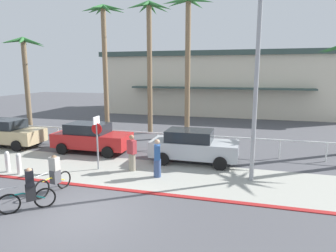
{
  "coord_description": "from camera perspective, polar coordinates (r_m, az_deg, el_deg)",
  "views": [
    {
      "loc": [
        5.19,
        -8.02,
        4.62
      ],
      "look_at": [
        1.33,
        6.0,
        1.94
      ],
      "focal_mm": 31.85,
      "sensor_mm": 36.0,
      "label": 1
    }
  ],
  "objects": [
    {
      "name": "ground_plane",
      "position": [
        19.31,
        -0.65,
        -3.4
      ],
      "size": [
        80.0,
        80.0,
        0.0
      ],
      "primitive_type": "plane",
      "color": "#4C4C51"
    },
    {
      "name": "sidewalk_strip",
      "position": [
        14.05,
        -7.28,
        -8.8
      ],
      "size": [
        44.0,
        4.0,
        0.02
      ],
      "primitive_type": "cube",
      "color": "#9E9E93",
      "rests_on": "ground"
    },
    {
      "name": "curb_paint",
      "position": [
        12.35,
        -10.92,
        -11.64
      ],
      "size": [
        44.0,
        0.24,
        0.03
      ],
      "primitive_type": "cube",
      "color": "maroon",
      "rests_on": "ground"
    },
    {
      "name": "building_backdrop",
      "position": [
        34.67,
        10.45,
        8.16
      ],
      "size": [
        25.77,
        10.41,
        6.66
      ],
      "color": "beige",
      "rests_on": "ground"
    },
    {
      "name": "rail_fence",
      "position": [
        17.72,
        -2.0,
        -1.89
      ],
      "size": [
        22.92,
        0.08,
        1.04
      ],
      "color": "white",
      "rests_on": "ground"
    },
    {
      "name": "stop_sign_bike_lane",
      "position": [
        14.31,
        -13.43,
        -1.71
      ],
      "size": [
        0.52,
        0.56,
        2.56
      ],
      "color": "gray",
      "rests_on": "ground"
    },
    {
      "name": "bollard_0",
      "position": [
        15.71,
        -28.37,
        -5.99
      ],
      "size": [
        0.2,
        0.2,
        1.0
      ],
      "color": "white",
      "rests_on": "ground"
    },
    {
      "name": "bollard_1",
      "position": [
        15.14,
        -26.64,
        -6.43
      ],
      "size": [
        0.2,
        0.2,
        1.0
      ],
      "color": "white",
      "rests_on": "ground"
    },
    {
      "name": "streetlight_curb",
      "position": [
        12.44,
        16.58,
        8.44
      ],
      "size": [
        0.24,
        2.54,
        7.5
      ],
      "color": "#9EA0A5",
      "rests_on": "ground"
    },
    {
      "name": "palm_tree_0",
      "position": [
        24.67,
        -25.7,
        10.72
      ],
      "size": [
        3.67,
        2.96,
        7.07
      ],
      "color": "#756047",
      "rests_on": "ground"
    },
    {
      "name": "palm_tree_1",
      "position": [
        23.26,
        -12.1,
        15.95
      ],
      "size": [
        3.17,
        3.2,
        9.38
      ],
      "color": "#846B4C",
      "rests_on": "ground"
    },
    {
      "name": "palm_tree_2",
      "position": [
        22.34,
        -3.62,
        16.62
      ],
      "size": [
        3.34,
        3.23,
        9.52
      ],
      "color": "#846B4C",
      "rests_on": "ground"
    },
    {
      "name": "palm_tree_3",
      "position": [
        20.97,
        3.73,
        16.47
      ],
      "size": [
        3.41,
        3.13,
        9.48
      ],
      "color": "#846B4C",
      "rests_on": "ground"
    },
    {
      "name": "car_tan_0",
      "position": [
        21.0,
        -28.43,
        -1.12
      ],
      "size": [
        4.4,
        2.02,
        1.69
      ],
      "color": "tan",
      "rests_on": "ground"
    },
    {
      "name": "car_red_1",
      "position": [
        17.7,
        -14.46,
        -2.12
      ],
      "size": [
        4.4,
        2.02,
        1.69
      ],
      "color": "red",
      "rests_on": "ground"
    },
    {
      "name": "car_silver_2",
      "position": [
        15.25,
        4.82,
        -3.82
      ],
      "size": [
        4.4,
        2.02,
        1.69
      ],
      "color": "#B2B7BC",
      "rests_on": "ground"
    },
    {
      "name": "cyclist_yellow_0",
      "position": [
        12.4,
        -20.95,
        -8.72
      ],
      "size": [
        0.41,
        1.8,
        1.5
      ],
      "color": "black",
      "rests_on": "ground"
    },
    {
      "name": "cyclist_teal_1",
      "position": [
        11.2,
        -25.08,
        -11.1
      ],
      "size": [
        1.38,
        1.28,
        1.5
      ],
      "color": "black",
      "rests_on": "ground"
    },
    {
      "name": "pedestrian_0",
      "position": [
        13.13,
        -2.06,
        -6.48
      ],
      "size": [
        0.4,
        0.46,
        1.72
      ],
      "color": "#384C7A",
      "rests_on": "ground"
    },
    {
      "name": "pedestrian_1",
      "position": [
        14.05,
        -6.91,
        -5.38
      ],
      "size": [
        0.47,
        0.42,
        1.73
      ],
      "color": "gray",
      "rests_on": "ground"
    }
  ]
}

